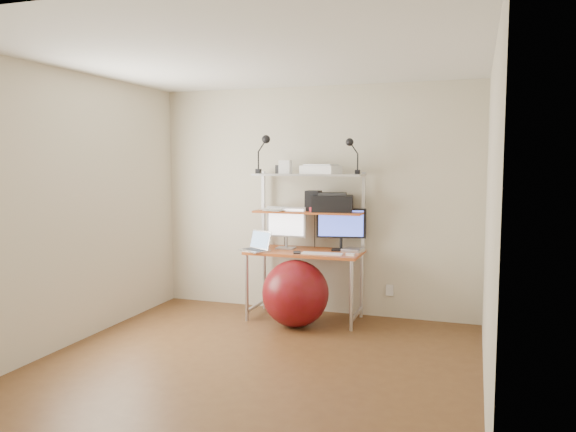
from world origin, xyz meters
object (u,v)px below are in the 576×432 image
(monitor_black, at_px, (341,226))
(laptop, at_px, (257,246))
(monitor_silver, at_px, (286,225))
(exercise_ball, at_px, (295,293))
(printer, at_px, (333,203))

(monitor_black, height_order, laptop, monitor_black)
(monitor_silver, relative_size, monitor_black, 0.93)
(exercise_ball, bearing_deg, monitor_silver, 121.23)
(laptop, bearing_deg, exercise_ball, 14.19)
(monitor_black, xyz_separation_m, laptop, (-0.83, -0.31, -0.22))
(laptop, distance_m, printer, 0.92)
(monitor_silver, distance_m, monitor_black, 0.59)
(monitor_black, xyz_separation_m, exercise_ball, (-0.37, -0.44, -0.66))
(monitor_silver, relative_size, laptop, 1.28)
(monitor_silver, height_order, laptop, monitor_silver)
(monitor_black, height_order, printer, printer)
(monitor_black, relative_size, laptop, 1.38)
(monitor_silver, bearing_deg, printer, 7.02)
(monitor_silver, bearing_deg, monitor_black, 7.38)
(laptop, bearing_deg, monitor_black, 50.04)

